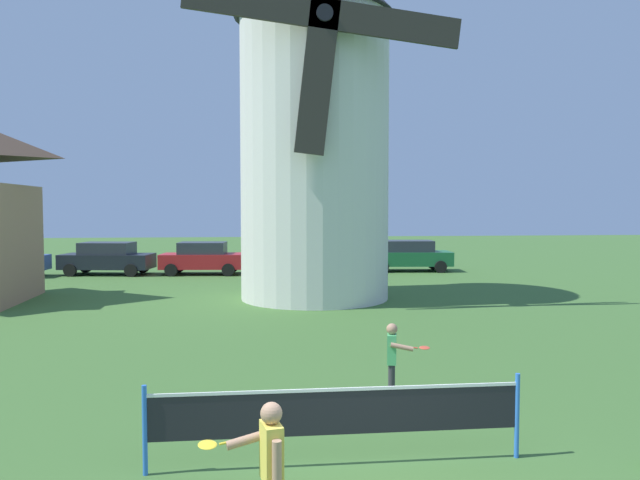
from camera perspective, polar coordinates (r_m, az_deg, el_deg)
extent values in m
cylinder|color=silver|center=(21.08, -0.52, 7.67)|extent=(5.19, 5.19, 9.79)
cylinder|color=black|center=(19.08, 0.37, 20.77)|extent=(0.50, 0.60, 0.50)
cube|color=#332D28|center=(18.94, 0.42, 20.91)|extent=(1.84, 0.12, 8.43)
cube|color=#332D28|center=(18.94, 0.42, 20.91)|extent=(8.43, 0.12, 1.84)
cylinder|color=blue|center=(7.78, -16.48, -17.13)|extent=(0.06, 0.06, 1.10)
cylinder|color=blue|center=(8.36, 18.40, -15.72)|extent=(0.06, 0.06, 1.10)
cube|color=black|center=(7.69, 1.67, -16.27)|extent=(4.64, 0.01, 0.55)
cube|color=white|center=(7.59, 1.67, -14.17)|extent=(4.64, 0.02, 0.04)
cube|color=#E5CC4C|center=(5.98, -4.68, -19.69)|extent=(0.23, 0.34, 0.56)
sphere|color=tan|center=(5.85, -4.70, -16.25)|extent=(0.21, 0.21, 0.21)
cylinder|color=tan|center=(5.81, -4.17, -20.60)|extent=(0.09, 0.09, 0.42)
cylinder|color=tan|center=(6.07, -6.94, -18.49)|extent=(0.44, 0.18, 0.16)
cylinder|color=yellow|center=(6.04, -8.58, -18.61)|extent=(0.22, 0.07, 0.04)
ellipsoid|color=yellow|center=(6.01, -10.76, -18.76)|extent=(0.23, 0.27, 0.03)
cylinder|color=#333338|center=(10.55, 6.90, -13.10)|extent=(0.11, 0.11, 0.57)
cylinder|color=#333338|center=(10.41, 6.89, -13.31)|extent=(0.11, 0.11, 0.57)
cube|color=#4CB266|center=(10.34, 6.91, -10.34)|extent=(0.21, 0.31, 0.51)
sphere|color=tan|center=(10.27, 6.93, -8.48)|extent=(0.19, 0.19, 0.19)
cylinder|color=tan|center=(10.52, 6.93, -10.22)|extent=(0.08, 0.08, 0.38)
cylinder|color=tan|center=(10.17, 7.88, -10.15)|extent=(0.40, 0.17, 0.15)
cylinder|color=#D84C33|center=(10.17, 8.75, -10.15)|extent=(0.22, 0.08, 0.04)
ellipsoid|color=#D84C33|center=(10.18, 10.01, -10.15)|extent=(0.23, 0.28, 0.03)
cylinder|color=black|center=(31.58, -25.50, -2.49)|extent=(0.61, 0.22, 0.60)
cylinder|color=black|center=(30.03, -26.77, -2.80)|extent=(0.61, 0.22, 0.60)
cube|color=#1E232D|center=(30.31, -19.74, -1.93)|extent=(4.45, 2.29, 0.70)
cube|color=#2D333D|center=(30.27, -19.76, -0.74)|extent=(2.57, 1.82, 0.56)
cylinder|color=black|center=(30.64, -16.63, -2.48)|extent=(0.62, 0.26, 0.60)
cylinder|color=black|center=(29.04, -17.70, -2.80)|extent=(0.62, 0.26, 0.60)
cylinder|color=black|center=(31.68, -21.59, -2.39)|extent=(0.62, 0.26, 0.60)
cylinder|color=black|center=(30.14, -22.88, -2.69)|extent=(0.62, 0.26, 0.60)
cube|color=red|center=(29.23, -11.21, -1.99)|extent=(4.06, 2.01, 0.70)
cube|color=#2D333D|center=(29.18, -11.22, -0.75)|extent=(2.32, 1.67, 0.56)
cylinder|color=black|center=(29.91, -8.40, -2.52)|extent=(0.61, 0.23, 0.60)
cylinder|color=black|center=(28.23, -8.81, -2.86)|extent=(0.61, 0.23, 0.60)
cylinder|color=black|center=(30.35, -13.42, -2.49)|extent=(0.61, 0.23, 0.60)
cylinder|color=black|center=(28.69, -14.12, -2.82)|extent=(0.61, 0.23, 0.60)
cube|color=silver|center=(28.57, -1.77, -2.04)|extent=(4.14, 2.05, 0.70)
cube|color=#2D333D|center=(28.52, -1.78, -0.78)|extent=(2.37, 1.69, 0.56)
cylinder|color=black|center=(29.46, 0.90, -2.57)|extent=(0.61, 0.23, 0.60)
cylinder|color=black|center=(27.77, 1.01, -2.92)|extent=(0.61, 0.23, 0.60)
cylinder|color=black|center=(29.50, -4.39, -2.57)|extent=(0.61, 0.23, 0.60)
cylinder|color=black|center=(27.81, -4.60, -2.92)|extent=(0.61, 0.23, 0.60)
cube|color=#1E6638|center=(30.47, 8.52, -1.75)|extent=(4.36, 2.05, 0.70)
cube|color=#2D333D|center=(30.43, 8.53, -0.57)|extent=(2.49, 1.69, 0.56)
cylinder|color=black|center=(31.61, 10.83, -2.24)|extent=(0.61, 0.23, 0.60)
cylinder|color=black|center=(29.96, 11.51, -2.54)|extent=(0.61, 0.23, 0.60)
cylinder|color=black|center=(31.13, 5.64, -2.28)|extent=(0.61, 0.23, 0.60)
cylinder|color=black|center=(29.45, 6.04, -2.59)|extent=(0.61, 0.23, 0.60)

